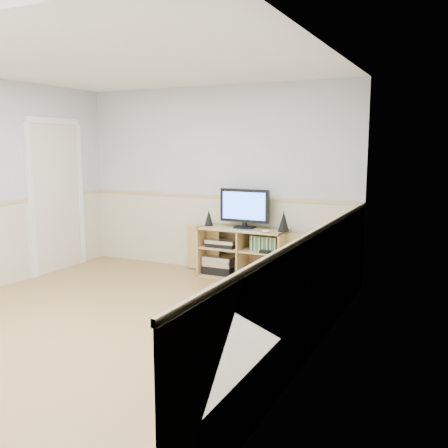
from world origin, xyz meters
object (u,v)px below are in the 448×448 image
(media_cabinet, at_px, (244,252))
(monitor, at_px, (244,207))
(keyboard, at_px, (250,231))
(game_consoles, at_px, (263,275))

(media_cabinet, height_order, monitor, monitor)
(media_cabinet, bearing_deg, keyboard, -50.47)
(media_cabinet, xyz_separation_m, monitor, (0.00, -0.00, 0.60))
(media_cabinet, xyz_separation_m, keyboard, (0.16, -0.19, 0.32))
(media_cabinet, bearing_deg, monitor, -90.00)
(keyboard, bearing_deg, monitor, 119.39)
(monitor, height_order, keyboard, monitor)
(media_cabinet, height_order, keyboard, keyboard)
(media_cabinet, distance_m, monitor, 0.60)
(game_consoles, bearing_deg, media_cabinet, 167.58)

